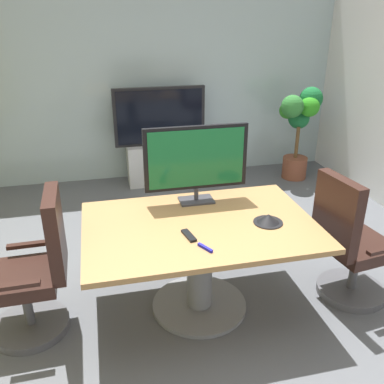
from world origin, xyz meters
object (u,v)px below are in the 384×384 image
Objects in this scene: tv_monitor at (196,160)px; conference_phone at (268,219)px; wall_display_unit at (161,152)px; office_chair_left at (36,277)px; office_chair_right at (349,249)px; potted_plant at (300,123)px; conference_table at (199,248)px; remote_control at (189,235)px.

tv_monitor reaches higher than conference_phone.
wall_display_unit is at bearing 88.39° from tv_monitor.
tv_monitor is (1.27, 0.37, 0.66)m from office_chair_left.
potted_plant is (0.80, 2.56, 0.34)m from office_chair_right.
remote_control is (-0.12, -0.17, 0.22)m from conference_table.
potted_plant reaches higher than conference_table.
conference_phone is (1.70, -0.13, 0.33)m from office_chair_left.
wall_display_unit reaches higher than remote_control.
tv_monitor is (-1.13, 0.54, 0.66)m from office_chair_right.
conference_phone is at bearing -11.36° from conference_table.
remote_control is at bearing 78.40° from office_chair_left.
potted_plant is (2.01, 2.42, 0.25)m from conference_table.
wall_display_unit is at bearing 152.37° from office_chair_left.
tv_monitor is 0.66× the size of potted_plant.
wall_display_unit is at bearing 171.58° from potted_plant.
conference_phone is 1.29× the size of remote_control.
potted_plant reaches higher than remote_control.
wall_display_unit reaches higher than conference_table.
wall_display_unit reaches higher than potted_plant.
conference_phone is at bearing -4.76° from remote_control.
office_chair_right is (1.20, -0.14, -0.09)m from conference_table.
office_chair_left is 1.00× the size of office_chair_right.
remote_control is at bearing -95.06° from wall_display_unit.
conference_table is at bearing -129.60° from potted_plant.
wall_display_unit is (0.06, 2.30, -0.68)m from tv_monitor.
tv_monitor is 0.69m from remote_control.
wall_display_unit is at bearing 97.47° from conference_phone.
potted_plant reaches higher than conference_phone.
wall_display_unit is (0.13, 2.70, -0.11)m from conference_table.
office_chair_right is 1.36m from remote_control.
tv_monitor is at bearing 80.20° from conference_table.
conference_table is 7.79× the size of conference_phone.
tv_monitor is at bearing 105.07° from office_chair_left.
conference_table is at bearing 75.59° from office_chair_right.
conference_phone reaches higher than remote_control.
office_chair_right reaches higher than conference_phone.
office_chair_left is 2.41m from office_chair_right.
wall_display_unit is at bearing 73.93° from remote_control.
tv_monitor is (0.07, 0.40, 0.57)m from conference_table.
remote_control is at bearing -173.75° from conference_phone.
conference_table is at bearing 87.40° from office_chair_left.
remote_control is at bearing -129.35° from potted_plant.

